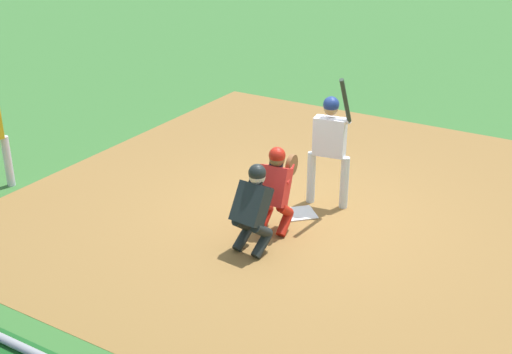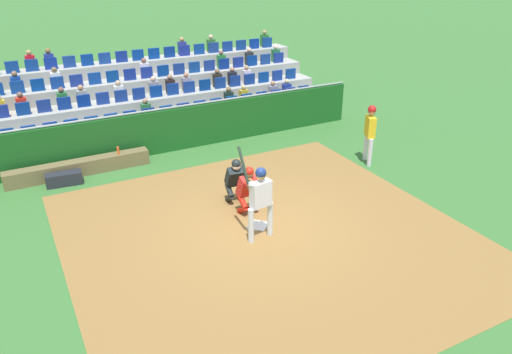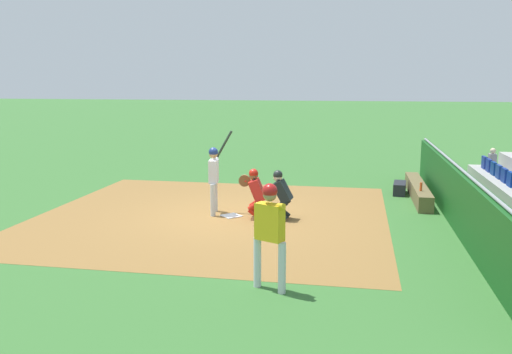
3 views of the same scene
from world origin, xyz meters
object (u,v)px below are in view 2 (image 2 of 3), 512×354
Objects in this scene: home_plate_marker at (258,225)px; dugout_bench at (79,168)px; water_bottle_on_bench at (118,150)px; batter_at_plate at (260,195)px; on_deck_batter at (370,128)px; home_plate_umpire at (235,178)px; equipment_duffel_bag at (64,179)px; catcher_crouching at (248,187)px.

dugout_bench is at bearing -57.49° from home_plate_marker.
batter_at_plate is at bearing 108.50° from water_bottle_on_bench.
on_deck_batter reaches higher than dugout_bench.
home_plate_umpire is (-0.06, -1.30, 0.68)m from home_plate_marker.
water_bottle_on_bench reaches higher than equipment_duffel_bag.
on_deck_batter is (-6.77, 3.19, 0.56)m from water_bottle_on_bench.
home_plate_marker is 0.11× the size of dugout_bench.
home_plate_umpire reaches higher than equipment_duffel_bag.
water_bottle_on_bench is (2.09, -3.63, -0.13)m from home_plate_umpire.
on_deck_batter is (-4.74, -1.74, 1.10)m from home_plate_marker.
home_plate_marker is 0.35× the size of home_plate_umpire.
on_deck_batter is at bearing 168.03° from equipment_duffel_bag.
batter_at_plate is at bearing 75.97° from catcher_crouching.
batter_at_plate is 6.30m from dugout_bench.
home_plate_umpire is (-0.27, -1.81, -0.40)m from batter_at_plate.
batter_at_plate is at bearing 130.87° from equipment_duffel_bag.
water_bottle_on_bench is 1.74m from equipment_duffel_bag.
batter_at_plate is (0.21, 0.50, 1.08)m from home_plate_marker.
home_plate_umpire is 4.72m from on_deck_batter.
on_deck_batter reaches higher than home_plate_umpire.
equipment_duffel_bag is at bearing -45.79° from catcher_crouching.
on_deck_batter is (-4.95, -2.24, 0.03)m from batter_at_plate.
home_plate_umpire is at bearing 145.61° from equipment_duffel_bag.
catcher_crouching is at bearing 140.38° from equipment_duffel_bag.
home_plate_umpire is (0.02, -0.66, -0.03)m from catcher_crouching.
on_deck_batter reaches higher than equipment_duffel_bag.
dugout_bench is 1.20m from water_bottle_on_bench.
home_plate_marker is 1.84× the size of water_bottle_on_bench.
dugout_bench is (3.18, -4.99, 0.20)m from home_plate_marker.
home_plate_marker is 5.17m from on_deck_batter.
home_plate_umpire is 1.31× the size of equipment_duffel_bag.
on_deck_batter is (-7.92, 3.25, 0.90)m from dugout_bench.
batter_at_plate is 1.68× the size of catcher_crouching.
dugout_bench is 0.70m from equipment_duffel_bag.
on_deck_batter is at bearing -166.77° from catcher_crouching.
dugout_bench is (2.97, -5.49, -0.87)m from batter_at_plate.
dugout_bench is 2.22× the size of on_deck_batter.
dugout_bench is at bearing -128.96° from equipment_duffel_bag.
home_plate_umpire is 0.70× the size of on_deck_batter.
on_deck_batter is (-8.41, 2.76, 0.94)m from equipment_duffel_bag.
catcher_crouching is 0.32× the size of dugout_bench.
home_plate_umpire is at bearing -92.48° from home_plate_marker.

